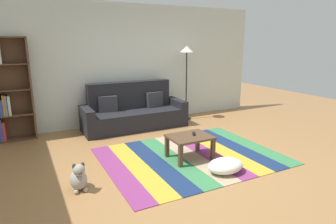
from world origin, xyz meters
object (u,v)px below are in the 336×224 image
object	(u,v)px
pouf	(225,166)
dog	(79,178)
tv_remote	(194,134)
coffee_table	(190,140)
standing_lamp	(187,59)
couch	(134,113)

from	to	relation	value
pouf	dog	world-z (taller)	dog
tv_remote	coffee_table	bearing A→B (deg)	-131.16
coffee_table	standing_lamp	xyz separation A→B (m)	(1.23, 2.18, 1.15)
couch	pouf	bearing A→B (deg)	-82.68
coffee_table	dog	bearing A→B (deg)	-173.51
couch	tv_remote	world-z (taller)	couch
coffee_table	pouf	size ratio (longest dim) A/B	1.22
standing_lamp	coffee_table	bearing A→B (deg)	-119.36
couch	dog	bearing A→B (deg)	-125.43
pouf	standing_lamp	xyz separation A→B (m)	(1.04, 2.88, 1.36)
coffee_table	pouf	bearing A→B (deg)	-74.82
pouf	standing_lamp	distance (m)	3.35
tv_remote	standing_lamp	bearing A→B (deg)	91.64
coffee_table	pouf	xyz separation A→B (m)	(0.19, -0.69, -0.21)
tv_remote	couch	bearing A→B (deg)	126.83
couch	coffee_table	size ratio (longest dim) A/B	3.33
coffee_table	dog	world-z (taller)	dog
couch	standing_lamp	world-z (taller)	standing_lamp
dog	tv_remote	world-z (taller)	tv_remote
couch	dog	distance (m)	2.83
coffee_table	dog	distance (m)	1.83
couch	coffee_table	distance (m)	2.10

